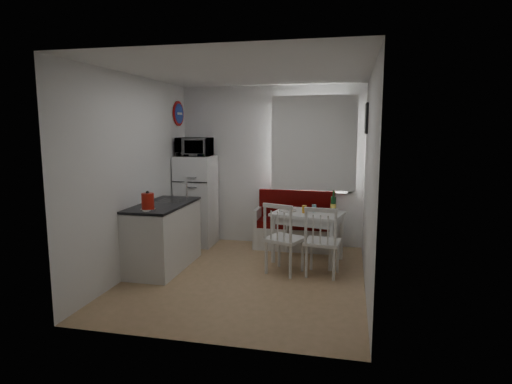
# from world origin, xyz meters

# --- Properties ---
(floor) EXTENTS (3.00, 3.50, 0.02)m
(floor) POSITION_xyz_m (0.00, 0.00, 0.00)
(floor) COLOR tan
(floor) RESTS_ON ground
(ceiling) EXTENTS (3.00, 3.50, 0.02)m
(ceiling) POSITION_xyz_m (0.00, 0.00, 2.60)
(ceiling) COLOR white
(ceiling) RESTS_ON wall_back
(wall_back) EXTENTS (3.00, 0.02, 2.60)m
(wall_back) POSITION_xyz_m (0.00, 1.75, 1.30)
(wall_back) COLOR white
(wall_back) RESTS_ON floor
(wall_front) EXTENTS (3.00, 0.02, 2.60)m
(wall_front) POSITION_xyz_m (0.00, -1.75, 1.30)
(wall_front) COLOR white
(wall_front) RESTS_ON floor
(wall_left) EXTENTS (0.02, 3.50, 2.60)m
(wall_left) POSITION_xyz_m (-1.50, 0.00, 1.30)
(wall_left) COLOR white
(wall_left) RESTS_ON floor
(wall_right) EXTENTS (0.02, 3.50, 2.60)m
(wall_right) POSITION_xyz_m (1.50, 0.00, 1.30)
(wall_right) COLOR white
(wall_right) RESTS_ON floor
(window) EXTENTS (1.22, 0.06, 1.47)m
(window) POSITION_xyz_m (0.70, 1.72, 1.62)
(window) COLOR silver
(window) RESTS_ON wall_back
(curtain) EXTENTS (1.35, 0.02, 1.50)m
(curtain) POSITION_xyz_m (0.70, 1.65, 1.68)
(curtain) COLOR white
(curtain) RESTS_ON wall_back
(kitchen_counter) EXTENTS (0.62, 1.32, 1.16)m
(kitchen_counter) POSITION_xyz_m (-1.20, 0.16, 0.46)
(kitchen_counter) COLOR silver
(kitchen_counter) RESTS_ON floor
(wall_sign) EXTENTS (0.03, 0.40, 0.40)m
(wall_sign) POSITION_xyz_m (-1.47, 1.45, 2.15)
(wall_sign) COLOR #1A38A1
(wall_sign) RESTS_ON wall_left
(picture_frame) EXTENTS (0.04, 0.52, 0.42)m
(picture_frame) POSITION_xyz_m (1.48, 1.10, 2.05)
(picture_frame) COLOR black
(picture_frame) RESTS_ON wall_right
(bench) EXTENTS (1.29, 0.50, 0.92)m
(bench) POSITION_xyz_m (0.45, 1.51, 0.31)
(bench) COLOR silver
(bench) RESTS_ON floor
(dining_table) EXTENTS (1.09, 0.87, 0.72)m
(dining_table) POSITION_xyz_m (0.71, 0.88, 0.64)
(dining_table) COLOR silver
(dining_table) RESTS_ON floor
(chair_left) EXTENTS (0.57, 0.57, 0.51)m
(chair_left) POSITION_xyz_m (0.46, 0.21, 0.59)
(chair_left) COLOR silver
(chair_left) RESTS_ON floor
(chair_right) EXTENTS (0.48, 0.46, 0.50)m
(chair_right) POSITION_xyz_m (0.96, 0.21, 0.58)
(chair_right) COLOR silver
(chair_right) RESTS_ON floor
(fridge) EXTENTS (0.59, 0.59, 1.47)m
(fridge) POSITION_xyz_m (-1.18, 1.40, 0.73)
(fridge) COLOR white
(fridge) RESTS_ON floor
(microwave) EXTENTS (0.54, 0.36, 0.30)m
(microwave) POSITION_xyz_m (-1.18, 1.35, 1.62)
(microwave) COLOR white
(microwave) RESTS_ON fridge
(kettle) EXTENTS (0.18, 0.18, 0.25)m
(kettle) POSITION_xyz_m (-1.15, -0.38, 1.02)
(kettle) COLOR #B3190E
(kettle) RESTS_ON kitchen_counter
(wine_bottle) EXTENTS (0.08, 0.08, 0.31)m
(wine_bottle) POSITION_xyz_m (1.06, 0.98, 0.88)
(wine_bottle) COLOR #16441F
(wine_bottle) RESTS_ON dining_table
(drinking_glass_orange) EXTENTS (0.07, 0.07, 0.11)m
(drinking_glass_orange) POSITION_xyz_m (0.66, 0.83, 0.78)
(drinking_glass_orange) COLOR gold
(drinking_glass_orange) RESTS_ON dining_table
(drinking_glass_blue) EXTENTS (0.06, 0.06, 0.11)m
(drinking_glass_blue) POSITION_xyz_m (0.79, 0.93, 0.77)
(drinking_glass_blue) COLOR #70AEBF
(drinking_glass_blue) RESTS_ON dining_table
(plate) EXTENTS (0.25, 0.25, 0.02)m
(plate) POSITION_xyz_m (0.41, 0.90, 0.73)
(plate) COLOR white
(plate) RESTS_ON dining_table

